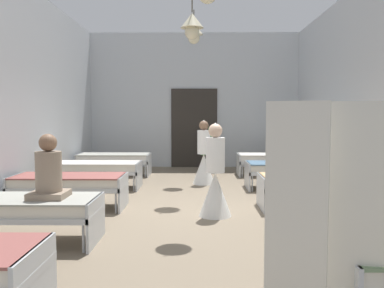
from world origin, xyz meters
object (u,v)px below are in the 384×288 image
(bed_left_row_1, at_px, (22,208))
(patient_seated_secondary, at_px, (331,174))
(bed_right_row_3, at_px, (290,169))
(bed_right_row_4, at_px, (274,159))
(patient_seated_primary, at_px, (49,174))
(nurse_mid_aisle, at_px, (215,183))
(bed_right_row_2, at_px, (316,183))
(nurse_near_aisle, at_px, (204,161))
(bed_right_row_1, at_px, (361,209))
(potted_plant, at_px, (209,146))
(bed_left_row_3, at_px, (97,168))
(bed_left_row_2, at_px, (69,183))
(bed_left_row_4, at_px, (114,159))
(privacy_screen, at_px, (357,227))

(bed_left_row_1, bearing_deg, patient_seated_secondary, 1.41)
(bed_right_row_3, relative_size, bed_right_row_4, 1.00)
(bed_right_row_3, relative_size, patient_seated_primary, 2.38)
(bed_right_row_3, relative_size, nurse_mid_aisle, 1.28)
(nurse_mid_aisle, distance_m, patient_seated_secondary, 1.93)
(bed_right_row_2, distance_m, nurse_near_aisle, 3.12)
(bed_right_row_1, xyz_separation_m, nurse_mid_aisle, (-1.74, 1.38, 0.09))
(potted_plant, bearing_deg, nurse_near_aisle, -95.25)
(bed_left_row_3, relative_size, patient_seated_primary, 2.38)
(bed_left_row_3, distance_m, nurse_mid_aisle, 3.47)
(bed_left_row_1, bearing_deg, bed_right_row_2, 24.21)
(bed_right_row_1, bearing_deg, nurse_near_aisle, 113.07)
(bed_left_row_2, distance_m, patient_seated_primary, 1.98)
(bed_right_row_2, relative_size, bed_right_row_4, 1.00)
(patient_seated_primary, height_order, potted_plant, patient_seated_primary)
(bed_right_row_1, bearing_deg, patient_seated_primary, 179.98)
(bed_left_row_4, bearing_deg, patient_seated_primary, -86.49)
(bed_left_row_1, distance_m, potted_plant, 6.79)
(potted_plant, height_order, privacy_screen, privacy_screen)
(bed_right_row_3, bearing_deg, bed_left_row_3, 180.00)
(nurse_near_aisle, xyz_separation_m, patient_seated_secondary, (1.52, -4.30, 0.34))
(bed_right_row_2, height_order, bed_left_row_3, same)
(bed_right_row_4, relative_size, patient_seated_primary, 2.38)
(patient_seated_primary, bearing_deg, bed_right_row_3, 44.42)
(bed_right_row_1, xyz_separation_m, bed_left_row_2, (-4.23, 1.90, 0.00))
(nurse_mid_aisle, bearing_deg, privacy_screen, 45.36)
(potted_plant, bearing_deg, patient_seated_secondary, -77.74)
(bed_left_row_2, relative_size, patient_seated_primary, 2.38)
(bed_left_row_1, xyz_separation_m, privacy_screen, (3.28, -2.27, 0.41))
(bed_left_row_2, xyz_separation_m, bed_left_row_4, (0.00, 3.80, 0.00))
(bed_left_row_2, relative_size, bed_right_row_3, 1.00)
(bed_right_row_2, distance_m, bed_right_row_3, 1.90)
(potted_plant, bearing_deg, bed_right_row_2, -68.89)
(bed_left_row_4, xyz_separation_m, nurse_mid_aisle, (2.48, -4.32, 0.09))
(bed_right_row_2, relative_size, nurse_mid_aisle, 1.28)
(bed_left_row_3, distance_m, bed_left_row_4, 1.90)
(bed_left_row_2, bearing_deg, bed_right_row_4, 41.96)
(bed_right_row_1, bearing_deg, bed_right_row_2, 90.00)
(nurse_mid_aisle, bearing_deg, bed_left_row_3, -101.06)
(nurse_near_aisle, distance_m, patient_seated_primary, 4.84)
(bed_left_row_4, relative_size, bed_right_row_4, 1.00)
(bed_right_row_3, relative_size, patient_seated_secondary, 2.38)
(bed_right_row_2, bearing_deg, privacy_screen, -102.84)
(bed_left_row_1, xyz_separation_m, bed_right_row_1, (4.23, 0.00, 0.00))
(bed_left_row_1, xyz_separation_m, bed_left_row_2, (0.00, 1.90, 0.00))
(bed_left_row_4, height_order, potted_plant, potted_plant)
(bed_left_row_3, height_order, bed_left_row_4, same)
(bed_left_row_3, relative_size, bed_left_row_4, 1.00)
(bed_left_row_4, distance_m, privacy_screen, 8.63)
(bed_right_row_4, relative_size, nurse_mid_aisle, 1.28)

